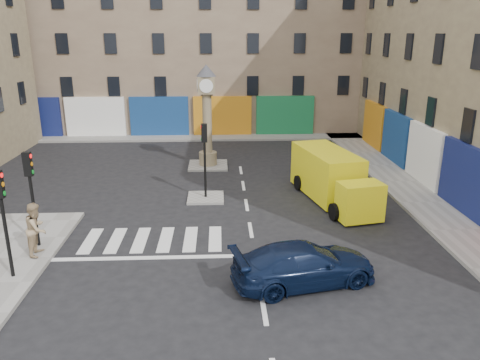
{
  "coord_description": "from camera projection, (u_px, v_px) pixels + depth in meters",
  "views": [
    {
      "loc": [
        -1.27,
        -14.21,
        8.0
      ],
      "look_at": [
        -0.42,
        4.74,
        2.0
      ],
      "focal_mm": 35.0,
      "sensor_mm": 36.0,
      "label": 1
    }
  ],
  "objects": [
    {
      "name": "ground",
      "position": [
        258.0,
        277.0,
        16.0
      ],
      "size": [
        120.0,
        120.0,
        0.0
      ],
      "primitive_type": "plane",
      "color": "black",
      "rests_on": "ground"
    },
    {
      "name": "sidewalk_right",
      "position": [
        400.0,
        182.0,
        25.87
      ],
      "size": [
        2.6,
        30.0,
        0.15
      ],
      "primitive_type": "cube",
      "color": "gray",
      "rests_on": "ground"
    },
    {
      "name": "sidewalk_far",
      "position": [
        185.0,
        137.0,
        36.95
      ],
      "size": [
        32.0,
        2.4,
        0.15
      ],
      "primitive_type": "cube",
      "color": "gray",
      "rests_on": "ground"
    },
    {
      "name": "island_near",
      "position": [
        206.0,
        198.0,
        23.52
      ],
      "size": [
        1.8,
        1.8,
        0.12
      ],
      "primitive_type": "cube",
      "color": "gray",
      "rests_on": "ground"
    },
    {
      "name": "island_far",
      "position": [
        208.0,
        165.0,
        29.23
      ],
      "size": [
        2.4,
        2.4,
        0.12
      ],
      "primitive_type": "cube",
      "color": "gray",
      "rests_on": "ground"
    },
    {
      "name": "building_far",
      "position": [
        186.0,
        26.0,
        39.93
      ],
      "size": [
        32.0,
        10.0,
        17.0
      ],
      "primitive_type": "cube",
      "color": "#8D765E",
      "rests_on": "ground"
    },
    {
      "name": "traffic_light_left_near",
      "position": [
        2.0,
        207.0,
        15.04
      ],
      "size": [
        0.28,
        0.22,
        3.7
      ],
      "color": "black",
      "rests_on": "sidewalk_left"
    },
    {
      "name": "traffic_light_left_far",
      "position": [
        31.0,
        184.0,
        17.33
      ],
      "size": [
        0.28,
        0.22,
        3.7
      ],
      "color": "black",
      "rests_on": "sidewalk_left"
    },
    {
      "name": "traffic_light_island",
      "position": [
        205.0,
        149.0,
        22.75
      ],
      "size": [
        0.28,
        0.22,
        3.7
      ],
      "color": "black",
      "rests_on": "island_near"
    },
    {
      "name": "clock_pillar",
      "position": [
        207.0,
        110.0,
        28.17
      ],
      "size": [
        1.2,
        1.2,
        6.1
      ],
      "color": "#938460",
      "rests_on": "island_far"
    },
    {
      "name": "navy_sedan",
      "position": [
        304.0,
        264.0,
        15.41
      ],
      "size": [
        5.16,
        3.05,
        1.4
      ],
      "primitive_type": "imported",
      "rotation": [
        0.0,
        0.0,
        1.81
      ],
      "color": "black",
      "rests_on": "ground"
    },
    {
      "name": "yellow_van",
      "position": [
        332.0,
        177.0,
        23.05
      ],
      "size": [
        3.29,
        6.8,
        2.38
      ],
      "rotation": [
        0.0,
        0.0,
        0.21
      ],
      "color": "#FFF115",
      "rests_on": "ground"
    },
    {
      "name": "pedestrian_tan",
      "position": [
        37.0,
        229.0,
        17.08
      ],
      "size": [
        0.76,
        0.97,
        1.99
      ],
      "primitive_type": "imported",
      "rotation": [
        0.0,
        0.0,
        1.57
      ],
      "color": "tan",
      "rests_on": "sidewalk_left"
    }
  ]
}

